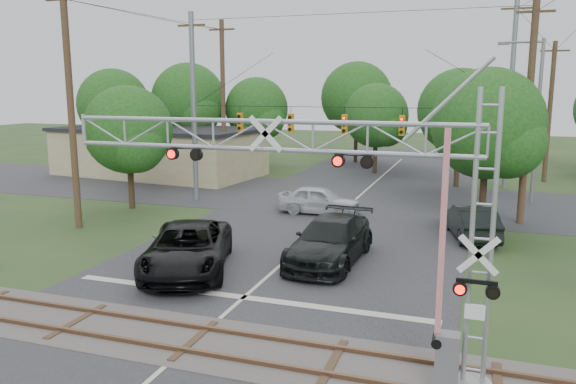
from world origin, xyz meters
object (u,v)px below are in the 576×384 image
(crossing_gantry, at_px, (341,201))
(pickup_black, at_px, (188,248))
(commercial_building, at_px, (159,151))
(car_dark, at_px, (330,241))
(streetlight, at_px, (534,113))
(sedan_silver, at_px, (320,200))
(traffic_signal_span, at_px, (361,113))

(crossing_gantry, relative_size, pickup_black, 1.68)
(pickup_black, distance_m, commercial_building, 25.62)
(crossing_gantry, height_order, car_dark, crossing_gantry)
(streetlight, bearing_deg, crossing_gantry, -104.02)
(crossing_gantry, bearing_deg, pickup_black, 141.89)
(car_dark, bearing_deg, commercial_building, 138.71)
(crossing_gantry, height_order, streetlight, streetlight)
(car_dark, bearing_deg, streetlight, 63.51)
(car_dark, height_order, sedan_silver, car_dark)
(car_dark, relative_size, commercial_building, 0.36)
(car_dark, bearing_deg, sedan_silver, 110.82)
(car_dark, bearing_deg, pickup_black, -147.03)
(traffic_signal_span, xyz_separation_m, streetlight, (9.35, 5.90, -0.09))
(pickup_black, xyz_separation_m, car_dark, (4.93, 2.92, -0.01))
(car_dark, relative_size, streetlight, 0.62)
(commercial_building, bearing_deg, sedan_silver, -24.84)
(crossing_gantry, distance_m, streetlight, 25.03)
(crossing_gantry, xyz_separation_m, streetlight, (6.06, 24.26, 1.16))
(pickup_black, xyz_separation_m, commercial_building, (-14.30, 21.23, 1.02))
(commercial_building, xyz_separation_m, streetlight, (27.76, -2.78, 3.61))
(car_dark, xyz_separation_m, commercial_building, (-19.22, 18.31, 1.03))
(car_dark, distance_m, streetlight, 18.32)
(sedan_silver, bearing_deg, pickup_black, 169.13)
(crossing_gantry, bearing_deg, streetlight, 75.98)
(sedan_silver, xyz_separation_m, streetlight, (11.37, 7.07, 4.75))
(traffic_signal_span, xyz_separation_m, pickup_black, (-4.12, -12.55, -4.72))
(traffic_signal_span, bearing_deg, pickup_black, -108.17)
(crossing_gantry, xyz_separation_m, sedan_silver, (-5.31, 17.18, -3.59))
(pickup_black, height_order, sedan_silver, pickup_black)
(crossing_gantry, xyz_separation_m, traffic_signal_span, (-3.29, 18.36, 1.25))
(crossing_gantry, distance_m, commercial_building, 34.76)
(crossing_gantry, height_order, traffic_signal_span, traffic_signal_span)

